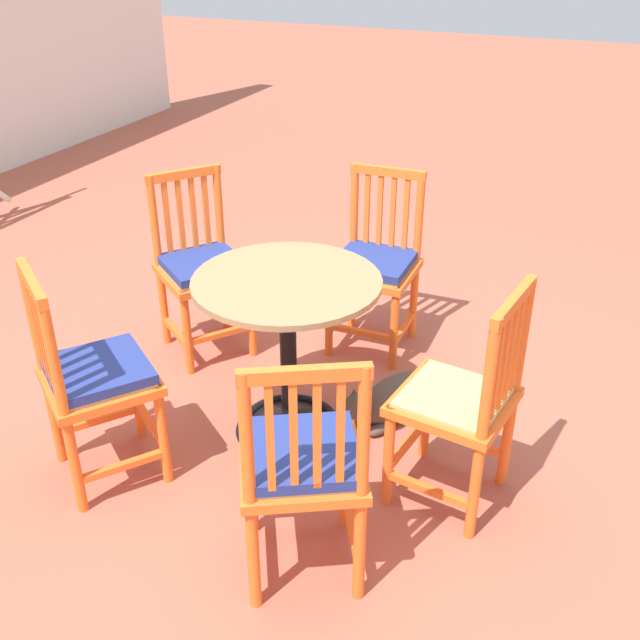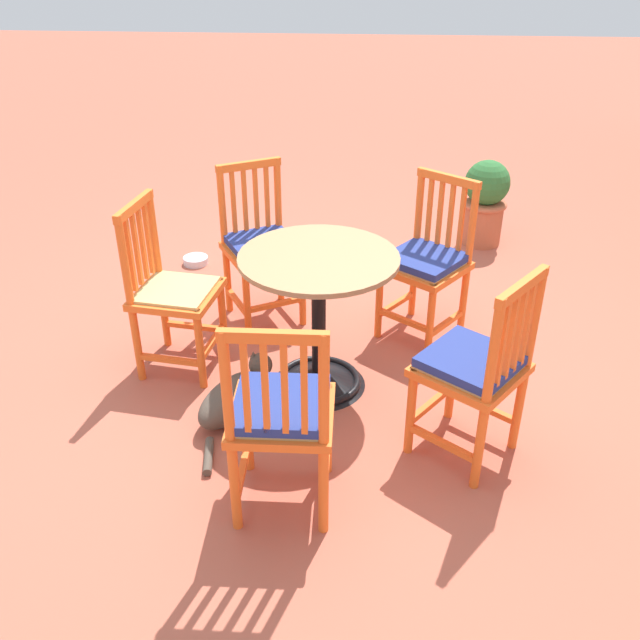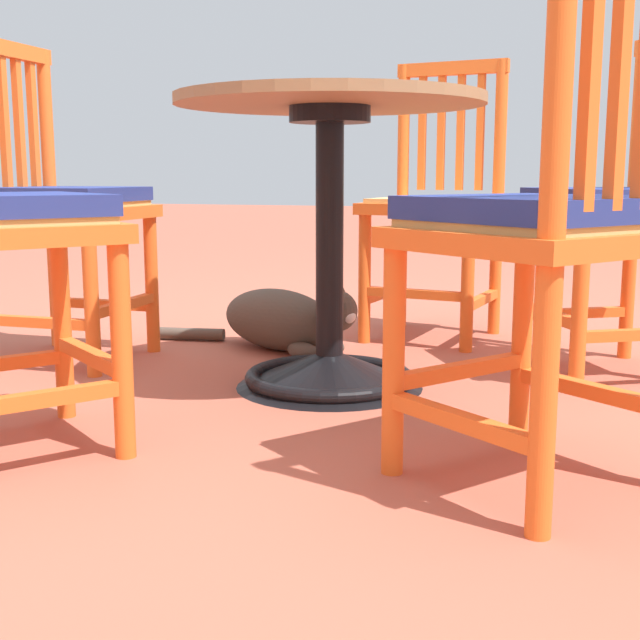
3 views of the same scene
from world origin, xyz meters
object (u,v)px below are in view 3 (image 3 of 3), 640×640
Objects in this scene: cafe_table at (329,277)px; orange_chair_tucked_in at (61,207)px; orange_chair_facing_out at (436,207)px; orange_chair_near_fence at (547,231)px; tabby_cat at (286,321)px; orange_chair_at_corner at (618,210)px.

orange_chair_tucked_in is (0.83, -0.09, 0.16)m from cafe_table.
orange_chair_facing_out is (-0.97, -0.68, -0.01)m from orange_chair_tucked_in.
orange_chair_near_fence reaches higher than tabby_cat.
orange_chair_at_corner is at bearing -150.90° from cafe_table.
orange_chair_tucked_in is 1.00× the size of orange_chair_facing_out.
orange_chair_tucked_in is 1.00× the size of orange_chair_near_fence.
cafe_table is 0.80m from orange_chair_near_fence.
orange_chair_at_corner is at bearing -98.46° from orange_chair_near_fence.
orange_chair_tucked_in is 1.18m from orange_chair_facing_out.
orange_chair_near_fence is 1.25× the size of tabby_cat.
orange_chair_at_corner is 0.67m from orange_chair_facing_out.
tabby_cat is at bearing -49.13° from orange_chair_near_fence.
cafe_table is at bearing 29.10° from orange_chair_at_corner.
orange_chair_facing_out is (-0.13, -0.77, 0.15)m from cafe_table.
cafe_table reaches higher than tabby_cat.
orange_chair_near_fence is 1.28m from tabby_cat.
orange_chair_at_corner is at bearing -168.90° from orange_chair_tucked_in.
orange_chair_near_fence reaches higher than cafe_table.
cafe_table is at bearing -44.92° from orange_chair_near_fence.
orange_chair_facing_out is at bearing -34.37° from orange_chair_at_corner.
orange_chair_near_fence and orange_chair_facing_out have the same top height.
orange_chair_near_fence is 1.00× the size of orange_chair_at_corner.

